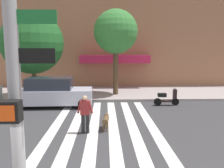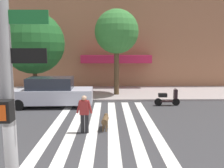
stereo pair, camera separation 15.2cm
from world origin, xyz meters
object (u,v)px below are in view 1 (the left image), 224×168
parked_scooter (167,98)px  street_tree_middle (116,32)px  dog_on_leash (106,120)px  pedestrian_dog_walker (85,112)px  parked_car_behind_first (52,93)px  traffic_light_pole (11,50)px  street_tree_nearest (32,43)px

parked_scooter → street_tree_middle: size_ratio=0.25×
parked_scooter → dog_on_leash: (-3.92, -4.45, -0.03)m
parked_scooter → street_tree_middle: street_tree_middle is taller
parked_scooter → pedestrian_dog_walker: bearing=-134.6°
parked_car_behind_first → pedestrian_dog_walker: (2.45, -4.74, 0.02)m
pedestrian_dog_walker → dog_on_leash: size_ratio=1.51×
traffic_light_pole → street_tree_middle: 14.73m
parked_car_behind_first → street_tree_nearest: bearing=127.9°
traffic_light_pole → street_tree_nearest: bearing=106.1°
parked_scooter → street_tree_middle: (-3.15, 3.17, 4.39)m
parked_car_behind_first → street_tree_middle: 6.59m
traffic_light_pole → street_tree_middle: size_ratio=0.90×
parked_car_behind_first → street_tree_middle: size_ratio=0.76×
traffic_light_pole → dog_on_leash: 7.67m
parked_car_behind_first → parked_scooter: bearing=1.0°
street_tree_middle → parked_scooter: bearing=-45.2°
traffic_light_pole → street_tree_middle: bearing=82.1°
traffic_light_pole → pedestrian_dog_walker: 7.00m
street_tree_nearest → street_tree_middle: size_ratio=0.95×
parked_car_behind_first → street_tree_nearest: 4.30m
street_tree_middle → dog_on_leash: 8.84m
street_tree_nearest → street_tree_middle: 6.06m
parked_car_behind_first → parked_scooter: parked_car_behind_first is taller
street_tree_nearest → dog_on_leash: bearing=-52.2°
traffic_light_pole → street_tree_nearest: street_tree_nearest is taller
parked_car_behind_first → parked_scooter: 7.27m
parked_car_behind_first → street_tree_middle: street_tree_middle is taller
traffic_light_pole → parked_car_behind_first: (-2.10, 11.24, -2.62)m
street_tree_middle → dog_on_leash: bearing=-95.8°
street_tree_nearest → street_tree_middle: (5.92, 0.97, 0.83)m
parked_scooter → dog_on_leash: 5.93m
street_tree_middle → pedestrian_dog_walker: 9.10m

